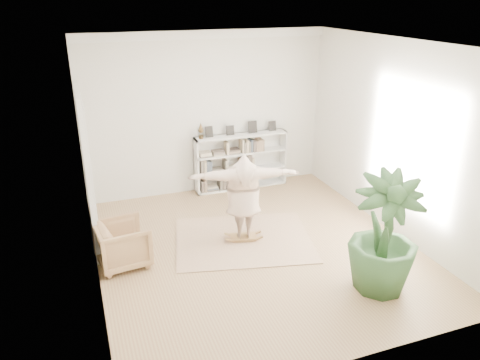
{
  "coord_description": "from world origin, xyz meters",
  "views": [
    {
      "loc": [
        -2.82,
        -6.87,
        4.33
      ],
      "look_at": [
        -0.16,
        0.4,
        1.21
      ],
      "focal_mm": 35.0,
      "sensor_mm": 36.0,
      "label": 1
    }
  ],
  "objects_px": {
    "rocker_board": "(243,237)",
    "houseplant": "(384,234)",
    "bookshelf": "(241,162)",
    "armchair": "(123,244)",
    "person": "(244,195)"
  },
  "relations": [
    {
      "from": "bookshelf",
      "to": "rocker_board",
      "type": "distance_m",
      "value": 2.66
    },
    {
      "from": "armchair",
      "to": "rocker_board",
      "type": "height_order",
      "value": "armchair"
    },
    {
      "from": "bookshelf",
      "to": "armchair",
      "type": "relative_size",
      "value": 2.6
    },
    {
      "from": "bookshelf",
      "to": "armchair",
      "type": "distance_m",
      "value": 3.96
    },
    {
      "from": "bookshelf",
      "to": "person",
      "type": "distance_m",
      "value": 2.61
    },
    {
      "from": "rocker_board",
      "to": "armchair",
      "type": "bearing_deg",
      "value": -165.14
    },
    {
      "from": "armchair",
      "to": "person",
      "type": "distance_m",
      "value": 2.27
    },
    {
      "from": "bookshelf",
      "to": "houseplant",
      "type": "height_order",
      "value": "houseplant"
    },
    {
      "from": "armchair",
      "to": "person",
      "type": "relative_size",
      "value": 0.43
    },
    {
      "from": "rocker_board",
      "to": "person",
      "type": "xyz_separation_m",
      "value": [
        0.0,
        0.0,
        0.86
      ]
    },
    {
      "from": "bookshelf",
      "to": "armchair",
      "type": "bearing_deg",
      "value": -140.29
    },
    {
      "from": "bookshelf",
      "to": "rocker_board",
      "type": "bearing_deg",
      "value": -109.04
    },
    {
      "from": "rocker_board",
      "to": "houseplant",
      "type": "relative_size",
      "value": 0.28
    },
    {
      "from": "bookshelf",
      "to": "armchair",
      "type": "height_order",
      "value": "bookshelf"
    },
    {
      "from": "bookshelf",
      "to": "person",
      "type": "xyz_separation_m",
      "value": [
        -0.85,
        -2.45,
        0.3
      ]
    }
  ]
}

